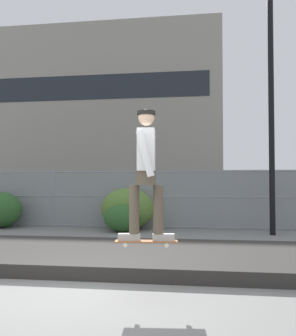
{
  "coord_description": "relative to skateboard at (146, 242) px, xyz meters",
  "views": [
    {
      "loc": [
        1.63,
        -5.07,
        1.44
      ],
      "look_at": [
        0.19,
        4.18,
        1.79
      ],
      "focal_mm": 43.57,
      "sensor_mm": 36.0,
      "label": 1
    }
  ],
  "objects": [
    {
      "name": "chain_fence",
      "position": [
        -0.8,
        7.74,
        0.24
      ],
      "size": [
        21.47,
        0.06,
        1.85
      ],
      "color": "gray",
      "rests_on": "ground_plane"
    },
    {
      "name": "parked_car_mid",
      "position": [
        1.91,
        10.68,
        0.15
      ],
      "size": [
        4.51,
        2.16,
        1.66
      ],
      "color": "maroon",
      "rests_on": "ground_plane"
    },
    {
      "name": "skater",
      "position": [
        0.0,
        0.0,
        0.97
      ],
      "size": [
        0.73,
        0.6,
        1.69
      ],
      "color": "#B2ADA8",
      "rests_on": "skateboard"
    },
    {
      "name": "library_building",
      "position": [
        -13.59,
        41.48,
        8.27
      ],
      "size": [
        31.15,
        14.62,
        17.93
      ],
      "color": "gray",
      "rests_on": "ground_plane"
    },
    {
      "name": "ground_plane",
      "position": [
        -0.8,
        -0.11,
        -0.69
      ],
      "size": [
        120.0,
        120.0,
        0.0
      ],
      "primitive_type": "plane",
      "color": "slate"
    },
    {
      "name": "shrub_center",
      "position": [
        -1.77,
        6.59,
        -0.28
      ],
      "size": [
        1.06,
        0.87,
        0.82
      ],
      "color": "#2D5B28",
      "rests_on": "ground_plane"
    },
    {
      "name": "shrub_right",
      "position": [
        -1.75,
        7.31,
        -0.05
      ],
      "size": [
        1.67,
        1.36,
        1.29
      ],
      "color": "#567A33",
      "rests_on": "ground_plane"
    },
    {
      "name": "gravel_berm",
      "position": [
        -0.8,
        2.21,
        -0.58
      ],
      "size": [
        12.48,
        3.19,
        0.22
      ],
      "primitive_type": "cube",
      "color": "#33302D",
      "rests_on": "ground_plane"
    },
    {
      "name": "parked_car_near",
      "position": [
        -4.21,
        10.47,
        0.15
      ],
      "size": [
        4.44,
        2.02,
        1.66
      ],
      "color": "silver",
      "rests_on": "ground_plane"
    },
    {
      "name": "street_lamp",
      "position": [
        2.51,
        6.58,
        3.8
      ],
      "size": [
        0.44,
        0.44,
        7.28
      ],
      "color": "black",
      "rests_on": "ground_plane"
    },
    {
      "name": "skateboard",
      "position": [
        0.0,
        0.0,
        0.0
      ],
      "size": [
        0.82,
        0.28,
        0.07
      ],
      "color": "#9E5B33"
    }
  ]
}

